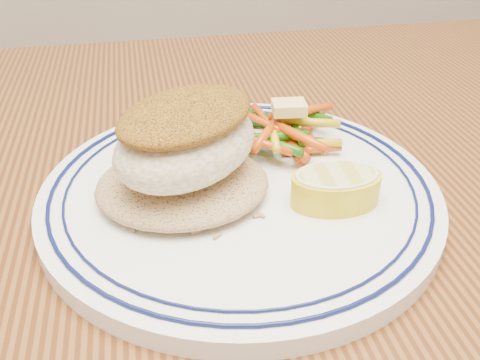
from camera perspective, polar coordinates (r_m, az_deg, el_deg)
name	(u,v)px	position (r m, az deg, el deg)	size (l,w,h in m)	color
dining_table	(212,330)	(0.45, -3.00, -15.66)	(1.50, 0.90, 0.75)	#4A250E
plate	(240,192)	(0.41, 0.00, -1.25)	(0.30, 0.30, 0.02)	white
rice_pilaf	(182,181)	(0.39, -6.15, -0.05)	(0.13, 0.11, 0.02)	#A48152
fish_fillet	(186,137)	(0.37, -5.75, 4.59)	(0.14, 0.14, 0.06)	beige
vegetable_pile	(284,133)	(0.45, 4.73, 5.05)	(0.10, 0.11, 0.03)	#1B570A
butter_pat	(289,108)	(0.45, 5.25, 7.71)	(0.03, 0.02, 0.01)	#F6DD78
lemon_wedge	(336,186)	(0.38, 10.19, -0.68)	(0.07, 0.06, 0.03)	yellow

